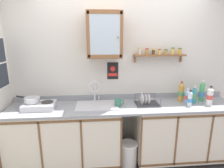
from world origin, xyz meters
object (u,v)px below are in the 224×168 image
object	(u,v)px
bottle_soda_green_1	(202,92)
mug	(118,103)
bottle_opaque_white_0	(210,96)
trash_bin	(129,155)
hot_plate_stove	(40,106)
dish_rack	(146,102)
sink	(97,106)
bottle_detergent_teal_4	(194,95)
wall_cabinet	(104,35)
warning_sign	(113,71)
bottle_water_clear_2	(190,99)
bottle_water_blue_3	(187,96)
saucepan	(32,99)
bottle_juice_amber_5	(181,92)

from	to	relation	value
bottle_soda_green_1	mug	bearing A→B (deg)	-175.21
bottle_opaque_white_0	trash_bin	world-z (taller)	bottle_opaque_white_0
mug	hot_plate_stove	bearing A→B (deg)	179.48
bottle_opaque_white_0	dish_rack	size ratio (longest dim) A/B	0.86
sink	bottle_detergent_teal_4	world-z (taller)	sink
bottle_opaque_white_0	wall_cabinet	size ratio (longest dim) A/B	0.46
wall_cabinet	trash_bin	distance (m)	1.74
bottle_opaque_white_0	bottle_soda_green_1	xyz separation A→B (m)	(-0.02, 0.18, 0.02)
wall_cabinet	warning_sign	xyz separation A→B (m)	(0.13, 0.16, -0.53)
bottle_water_clear_2	dish_rack	distance (m)	0.60
bottle_water_clear_2	bottle_water_blue_3	xyz separation A→B (m)	(0.02, 0.12, -0.00)
saucepan	hot_plate_stove	bearing A→B (deg)	-12.73
wall_cabinet	saucepan	bearing A→B (deg)	-172.60
bottle_water_blue_3	warning_sign	world-z (taller)	warning_sign
bottle_water_blue_3	bottle_juice_amber_5	bearing A→B (deg)	117.67
bottle_opaque_white_0	wall_cabinet	world-z (taller)	wall_cabinet
hot_plate_stove	trash_bin	world-z (taller)	hot_plate_stove
bottle_water_blue_3	trash_bin	bearing A→B (deg)	-169.65
hot_plate_stove	bottle_soda_green_1	xyz separation A→B (m)	(2.37, 0.10, 0.10)
bottle_opaque_white_0	bottle_detergent_teal_4	distance (m)	0.20
dish_rack	bottle_opaque_white_0	bearing A→B (deg)	-6.74
mug	warning_sign	world-z (taller)	warning_sign
hot_plate_stove	bottle_water_clear_2	distance (m)	2.09
mug	saucepan	bearing A→B (deg)	178.39
bottle_water_blue_3	bottle_opaque_white_0	bearing A→B (deg)	-19.76
wall_cabinet	trash_bin	bearing A→B (deg)	-42.44
trash_bin	bottle_opaque_white_0	bearing A→B (deg)	2.96
mug	trash_bin	bearing A→B (deg)	-42.57
mug	warning_sign	bearing A→B (deg)	98.52
bottle_water_clear_2	warning_sign	world-z (taller)	warning_sign
trash_bin	hot_plate_stove	bearing A→B (deg)	173.51
bottle_soda_green_1	bottle_water_blue_3	distance (m)	0.28
wall_cabinet	bottle_detergent_teal_4	bearing A→B (deg)	-5.77
wall_cabinet	warning_sign	distance (m)	0.57
saucepan	wall_cabinet	size ratio (longest dim) A/B	0.57
sink	bottle_opaque_white_0	bearing A→B (deg)	-4.62
sink	bottle_water_blue_3	size ratio (longest dim) A/B	2.53
bottle_opaque_white_0	bottle_detergent_teal_4	world-z (taller)	bottle_opaque_white_0
bottle_water_clear_2	dish_rack	xyz separation A→B (m)	(-0.59, 0.12, -0.07)
sink	bottle_water_clear_2	world-z (taller)	sink
bottle_detergent_teal_4	dish_rack	size ratio (longest dim) A/B	0.79
bottle_detergent_teal_4	warning_sign	bearing A→B (deg)	166.11
bottle_water_blue_3	saucepan	bearing A→B (deg)	179.97
sink	dish_rack	size ratio (longest dim) A/B	1.79
bottle_water_blue_3	wall_cabinet	distance (m)	1.49
dish_rack	wall_cabinet	world-z (taller)	wall_cabinet
hot_plate_stove	bottle_soda_green_1	distance (m)	2.38
dish_rack	trash_bin	bearing A→B (deg)	-148.95
bottle_detergent_teal_4	warning_sign	size ratio (longest dim) A/B	1.01
trash_bin	bottle_water_blue_3	bearing A→B (deg)	10.35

